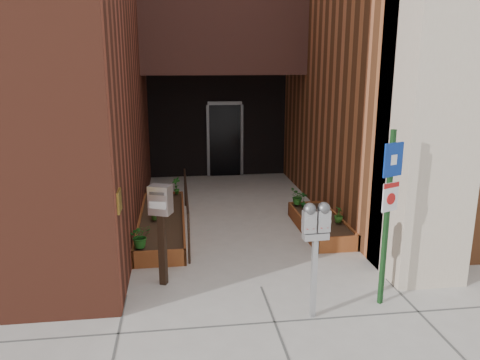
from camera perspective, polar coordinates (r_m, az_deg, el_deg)
name	(u,v)px	position (r m, az deg, el deg)	size (l,w,h in m)	color
ground	(261,287)	(7.27, 2.59, -12.90)	(80.00, 80.00, 0.00)	#9E9991
planter_left	(162,224)	(9.61, -9.47, -5.30)	(0.90, 3.60, 0.30)	brown
planter_right	(320,225)	(9.55, 9.77, -5.44)	(0.80, 2.20, 0.30)	brown
handrail	(186,194)	(9.37, -6.58, -1.76)	(0.04, 3.34, 0.90)	black
parking_meter	(316,230)	(6.07, 9.23, -5.98)	(0.36, 0.17, 1.60)	#A2A2A4
sign_post	(389,200)	(6.54, 17.70, -2.39)	(0.32, 0.16, 2.47)	#153C18
payment_dropbox	(161,214)	(7.03, -9.61, -4.10)	(0.37, 0.33, 1.57)	black
shrub_left_a	(140,236)	(8.01, -12.05, -6.68)	(0.36, 0.36, 0.40)	#1C5819
shrub_left_b	(154,210)	(9.34, -10.40, -3.67)	(0.20, 0.20, 0.36)	#2C5D1A
shrub_left_c	(157,210)	(9.40, -10.13, -3.59)	(0.19, 0.19, 0.35)	#1A5D1D
shrub_left_d	(176,186)	(11.03, -7.77, -0.69)	(0.21, 0.21, 0.40)	#1F5C1A
shrub_right_a	(339,215)	(9.22, 11.95, -4.15)	(0.17, 0.17, 0.31)	#275718
shrub_right_b	(304,200)	(10.02, 7.77, -2.40)	(0.18, 0.18, 0.34)	#164E19
shrub_right_c	(297,197)	(10.20, 7.02, -2.02)	(0.32, 0.32, 0.36)	#23611B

